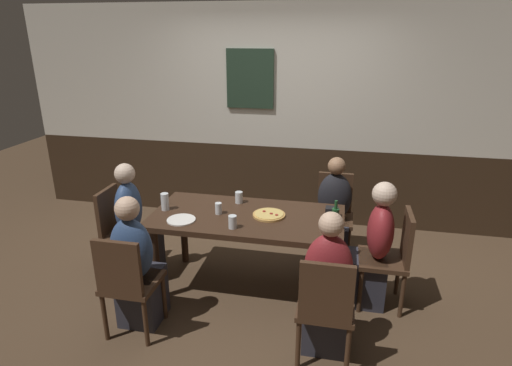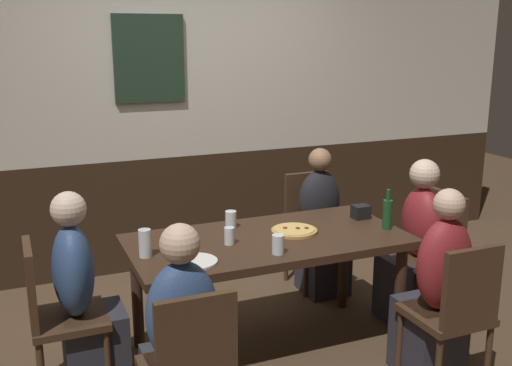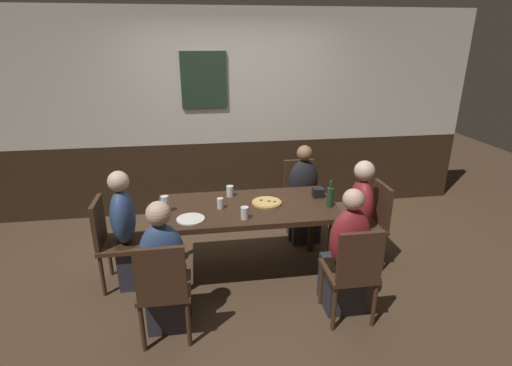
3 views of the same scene
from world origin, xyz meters
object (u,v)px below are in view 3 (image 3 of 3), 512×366
(person_right_near, at_px, (345,261))
(beer_bottle_green, at_px, (330,197))
(person_left_near, at_px, (165,276))
(person_right_far, at_px, (304,201))
(pizza, at_px, (267,202))
(pint_glass_amber, at_px, (245,214))
(highball_clear, at_px, (230,192))
(chair_head_east, at_px, (370,220))
(condiment_caddy, at_px, (318,193))
(chair_right_far, at_px, (300,193))
(pint_glass_pale, at_px, (220,204))
(chair_head_west, at_px, (113,238))
(chair_left_near, at_px, (163,286))
(dining_table, at_px, (247,214))
(chair_right_near, at_px, (353,269))
(person_head_east, at_px, (355,223))
(person_head_west, at_px, (131,238))
(tumbler_short, at_px, (165,205))
(plate_white_large, at_px, (191,219))

(person_right_near, height_order, beer_bottle_green, person_right_near)
(person_left_near, height_order, person_right_far, person_left_near)
(person_right_near, relative_size, pizza, 3.97)
(pint_glass_amber, xyz_separation_m, beer_bottle_green, (0.83, 0.14, 0.05))
(person_right_near, xyz_separation_m, highball_clear, (-0.89, 0.94, 0.31))
(chair_head_east, distance_m, condiment_caddy, 0.61)
(chair_right_far, height_order, person_right_far, person_right_far)
(person_right_near, xyz_separation_m, pint_glass_pale, (-1.00, 0.65, 0.31))
(person_right_near, xyz_separation_m, beer_bottle_green, (0.02, 0.53, 0.36))
(chair_head_west, bearing_deg, pint_glass_amber, -12.93)
(chair_left_near, xyz_separation_m, condiment_caddy, (1.48, 0.95, 0.29))
(dining_table, xyz_separation_m, beer_bottle_green, (0.77, -0.14, 0.19))
(person_right_near, distance_m, condiment_caddy, 0.85)
(chair_right_near, relative_size, highball_clear, 8.00)
(person_right_near, relative_size, pint_glass_pale, 11.08)
(chair_right_far, relative_size, pint_glass_amber, 7.93)
(person_head_east, xyz_separation_m, person_head_west, (-2.20, 0.00, 0.00))
(person_head_west, bearing_deg, pint_glass_amber, -14.87)
(person_left_near, distance_m, pizza, 1.20)
(chair_left_near, xyz_separation_m, pint_glass_pale, (0.49, 0.81, 0.29))
(chair_head_east, height_order, person_right_far, person_right_far)
(chair_right_near, distance_m, beer_bottle_green, 0.78)
(highball_clear, height_order, tumbler_short, tumbler_short)
(chair_right_near, xyz_separation_m, person_right_near, (-0.00, 0.16, -0.02))
(dining_table, bearing_deg, person_right_far, 41.89)
(person_right_far, height_order, tumbler_short, person_right_far)
(chair_head_east, xyz_separation_m, person_left_near, (-2.01, -0.67, -0.02))
(chair_head_east, relative_size, beer_bottle_green, 3.42)
(person_left_near, xyz_separation_m, pint_glass_amber, (0.69, 0.39, 0.31))
(pint_glass_amber, relative_size, highball_clear, 1.01)
(person_right_far, distance_m, tumbler_short, 1.70)
(person_left_near, relative_size, plate_white_large, 4.58)
(person_left_near, bearing_deg, chair_head_west, 127.68)
(dining_table, height_order, beer_bottle_green, beer_bottle_green)
(chair_right_near, bearing_deg, beer_bottle_green, 88.21)
(chair_right_far, xyz_separation_m, pizza, (-0.55, -0.81, 0.26))
(pizza, bearing_deg, person_right_near, -51.56)
(person_right_near, bearing_deg, beer_bottle_green, 87.67)
(highball_clear, height_order, condiment_caddy, highball_clear)
(beer_bottle_green, bearing_deg, plate_white_large, -176.12)
(chair_head_east, height_order, highball_clear, chair_head_east)
(chair_left_near, relative_size, highball_clear, 8.00)
(person_right_near, height_order, person_head_east, person_right_near)
(chair_left_near, bearing_deg, chair_right_near, 0.00)
(person_right_near, distance_m, highball_clear, 1.33)
(person_head_west, relative_size, plate_white_large, 4.64)
(chair_left_near, bearing_deg, person_head_west, 113.08)
(person_head_west, distance_m, condiment_caddy, 1.86)
(chair_head_east, bearing_deg, pint_glass_amber, -168.19)
(pizza, relative_size, pint_glass_amber, 2.60)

